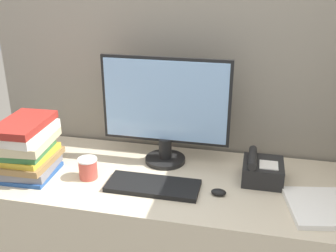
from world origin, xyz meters
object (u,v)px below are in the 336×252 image
at_px(keyboard, 153,186).
at_px(mouse, 219,192).
at_px(monitor, 165,110).
at_px(desk_telephone, 262,170).
at_px(coffee_cup, 88,168).
at_px(book_stack, 27,147).

xyz_separation_m(keyboard, mouse, (0.28, 0.01, 0.00)).
xyz_separation_m(monitor, desk_telephone, (0.45, -0.09, -0.21)).
relative_size(monitor, keyboard, 1.52).
bearing_deg(coffee_cup, desk_telephone, 10.95).
bearing_deg(book_stack, keyboard, 0.06).
xyz_separation_m(mouse, coffee_cup, (-0.58, 0.01, 0.04)).
bearing_deg(coffee_cup, mouse, -1.48).
bearing_deg(book_stack, monitor, 23.95).
relative_size(monitor, book_stack, 1.97).
distance_m(monitor, book_stack, 0.64).
bearing_deg(book_stack, coffee_cup, 4.42).
relative_size(book_stack, desk_telephone, 1.69).
bearing_deg(keyboard, mouse, 1.13).
bearing_deg(mouse, keyboard, -178.87).
bearing_deg(desk_telephone, coffee_cup, -169.05).
distance_m(monitor, mouse, 0.45).
height_order(monitor, keyboard, monitor).
distance_m(monitor, coffee_cup, 0.43).
distance_m(monitor, desk_telephone, 0.51).
bearing_deg(keyboard, book_stack, -179.94).
height_order(monitor, mouse, monitor).
bearing_deg(keyboard, coffee_cup, 176.13).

